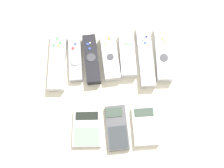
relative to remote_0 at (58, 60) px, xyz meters
The scene contains 11 objects.
ground_plane 0.22m from the remote_0, 37.92° to the right, with size 3.00×3.00×0.00m, color beige.
remote_0 is the anchor object (origin of this frame).
remote_1 0.06m from the remote_0, ahead, with size 0.04×0.16×0.02m.
remote_2 0.11m from the remote_0, ahead, with size 0.05×0.17×0.03m.
remote_3 0.17m from the remote_0, ahead, with size 0.06×0.16×0.03m.
remote_4 0.23m from the remote_0, ahead, with size 0.05×0.16×0.03m.
remote_5 0.29m from the remote_0, ahead, with size 0.05×0.22×0.03m.
remote_6 0.35m from the remote_0, ahead, with size 0.06×0.19×0.03m.
calculator_0 0.25m from the remote_0, 69.25° to the right, with size 0.09×0.12×0.01m.
calculator_1 0.30m from the remote_0, 52.61° to the right, with size 0.07×0.14×0.02m.
calculator_2 0.36m from the remote_0, 41.58° to the right, with size 0.07×0.12×0.02m.
Camera 1 is at (-0.02, -0.30, 0.95)m, focal length 50.00 mm.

